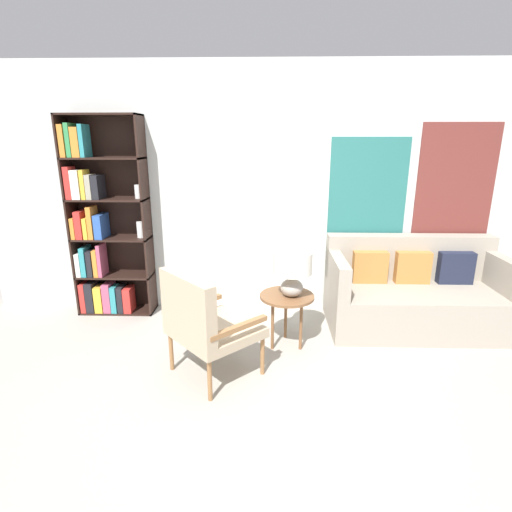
{
  "coord_description": "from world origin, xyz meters",
  "views": [
    {
      "loc": [
        -0.02,
        -2.37,
        1.91
      ],
      "look_at": [
        -0.12,
        1.08,
        0.9
      ],
      "focal_mm": 28.0,
      "sensor_mm": 36.0,
      "label": 1
    }
  ],
  "objects_px": {
    "armchair": "(203,320)",
    "couch": "(414,294)",
    "bookshelf": "(101,230)",
    "table_lamp": "(292,268)",
    "side_table": "(287,301)"
  },
  "relations": [
    {
      "from": "bookshelf",
      "to": "armchair",
      "type": "relative_size",
      "value": 2.35
    },
    {
      "from": "table_lamp",
      "to": "armchair",
      "type": "bearing_deg",
      "value": -143.77
    },
    {
      "from": "couch",
      "to": "table_lamp",
      "type": "bearing_deg",
      "value": -159.12
    },
    {
      "from": "side_table",
      "to": "table_lamp",
      "type": "bearing_deg",
      "value": -24.59
    },
    {
      "from": "bookshelf",
      "to": "table_lamp",
      "type": "relative_size",
      "value": 5.09
    },
    {
      "from": "bookshelf",
      "to": "armchair",
      "type": "bearing_deg",
      "value": -44.96
    },
    {
      "from": "armchair",
      "to": "side_table",
      "type": "relative_size",
      "value": 1.78
    },
    {
      "from": "couch",
      "to": "bookshelf",
      "type": "bearing_deg",
      "value": 175.57
    },
    {
      "from": "armchair",
      "to": "side_table",
      "type": "distance_m",
      "value": 0.9
    },
    {
      "from": "side_table",
      "to": "armchair",
      "type": "bearing_deg",
      "value": -141.21
    },
    {
      "from": "armchair",
      "to": "side_table",
      "type": "bearing_deg",
      "value": 38.79
    },
    {
      "from": "armchair",
      "to": "bookshelf",
      "type": "bearing_deg",
      "value": 135.04
    },
    {
      "from": "armchair",
      "to": "couch",
      "type": "height_order",
      "value": "same"
    },
    {
      "from": "armchair",
      "to": "couch",
      "type": "relative_size",
      "value": 0.52
    },
    {
      "from": "couch",
      "to": "side_table",
      "type": "height_order",
      "value": "couch"
    }
  ]
}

